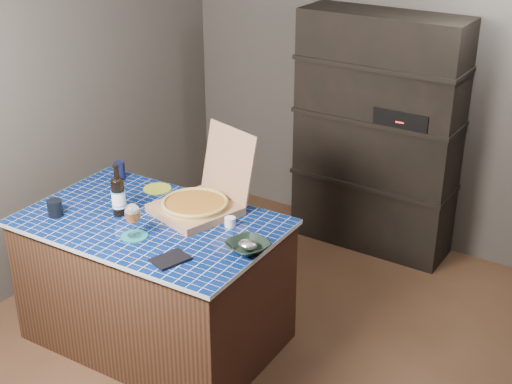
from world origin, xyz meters
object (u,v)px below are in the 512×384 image
Objects in this scene: bowl at (248,247)px; kitchen_island at (155,281)px; pizza_box at (199,202)px; mead_bottle at (118,195)px; dvd_case at (171,259)px; wine_glass at (133,214)px.

kitchen_island is at bearing -178.79° from bowl.
pizza_box reaches higher than mead_bottle.
kitchen_island is 2.46× the size of pizza_box.
pizza_box is 0.56m from bowl.
wine_glass is at bearing -178.27° from dvd_case.
pizza_box reaches higher than wine_glass.
bowl is at bearing 3.28° from mead_bottle.
bowl is (0.88, 0.05, -0.10)m from mead_bottle.
pizza_box reaches higher than bowl.
pizza_box reaches higher than dvd_case.
kitchen_island is 8.06× the size of dvd_case.
kitchen_island is at bearing -108.11° from pizza_box.
wine_glass reaches higher than bowl.
bowl is at bearing 64.30° from dvd_case.
kitchen_island is at bearing 105.19° from wine_glass.
pizza_box is 2.82× the size of bowl.
dvd_case is 0.42m from bowl.
dvd_case is at bearing -23.19° from mead_bottle.
bowl is (0.51, -0.24, -0.04)m from pizza_box.
bowl is at bearing -8.86° from pizza_box.
mead_bottle reaches higher than wine_glass.
bowl is (0.29, 0.31, 0.02)m from dvd_case.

